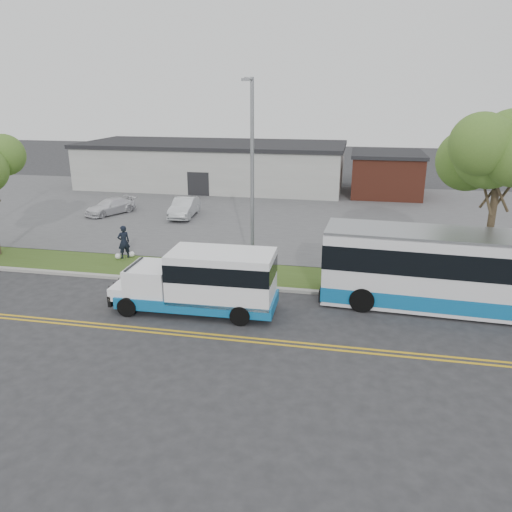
% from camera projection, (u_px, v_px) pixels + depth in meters
% --- Properties ---
extents(ground, '(140.00, 140.00, 0.00)m').
position_uv_depth(ground, '(178.00, 292.00, 23.42)').
color(ground, '#28282B').
rests_on(ground, ground).
extents(lane_line_north, '(70.00, 0.12, 0.01)m').
position_uv_depth(lane_line_north, '(145.00, 328.00, 19.83)').
color(lane_line_north, gold).
rests_on(lane_line_north, ground).
extents(lane_line_south, '(70.00, 0.12, 0.01)m').
position_uv_depth(lane_line_south, '(141.00, 331.00, 19.55)').
color(lane_line_south, gold).
rests_on(lane_line_south, ground).
extents(curb, '(80.00, 0.30, 0.15)m').
position_uv_depth(curb, '(185.00, 282.00, 24.42)').
color(curb, '#9E9B93').
rests_on(curb, ground).
extents(verge, '(80.00, 3.30, 0.10)m').
position_uv_depth(verge, '(197.00, 271.00, 26.10)').
color(verge, '#374E1A').
rests_on(verge, ground).
extents(parking_lot, '(80.00, 25.00, 0.10)m').
position_uv_depth(parking_lot, '(252.00, 211.00, 39.24)').
color(parking_lot, '#4C4C4F').
rests_on(parking_lot, ground).
extents(commercial_building, '(25.40, 10.40, 4.35)m').
position_uv_depth(commercial_building, '(213.00, 165.00, 49.02)').
color(commercial_building, '#9E9E99').
rests_on(commercial_building, ground).
extents(brick_wing, '(6.30, 7.30, 3.90)m').
position_uv_depth(brick_wing, '(386.00, 174.00, 45.05)').
color(brick_wing, brown).
rests_on(brick_wing, ground).
extents(tree_east, '(5.20, 5.20, 8.33)m').
position_uv_depth(tree_east, '(501.00, 158.00, 21.64)').
color(tree_east, '#3B2C20').
rests_on(tree_east, verge).
extents(streetlight_near, '(0.35, 1.53, 9.50)m').
position_uv_depth(streetlight_near, '(252.00, 174.00, 23.77)').
color(streetlight_near, gray).
rests_on(streetlight_near, verge).
extents(shuttle_bus, '(7.11, 2.52, 2.70)m').
position_uv_depth(shuttle_bus, '(206.00, 280.00, 20.94)').
color(shuttle_bus, '#0E5E99').
rests_on(shuttle_bus, ground).
extents(transit_bus, '(12.33, 3.48, 3.38)m').
position_uv_depth(transit_bus, '(469.00, 272.00, 21.03)').
color(transit_bus, silver).
rests_on(transit_bus, ground).
extents(pedestrian, '(0.80, 0.79, 1.87)m').
position_uv_depth(pedestrian, '(124.00, 242.00, 27.68)').
color(pedestrian, black).
rests_on(pedestrian, verge).
extents(parked_car_a, '(1.87, 4.43, 1.42)m').
position_uv_depth(parked_car_a, '(184.00, 207.00, 37.09)').
color(parked_car_a, silver).
rests_on(parked_car_a, parking_lot).
extents(parked_car_b, '(3.32, 4.34, 1.17)m').
position_uv_depth(parked_car_b, '(110.00, 206.00, 37.97)').
color(parked_car_b, white).
rests_on(parked_car_b, parking_lot).
extents(grocery_bag_left, '(0.32, 0.32, 0.32)m').
position_uv_depth(grocery_bag_left, '(118.00, 256.00, 27.75)').
color(grocery_bag_left, white).
rests_on(grocery_bag_left, verge).
extents(grocery_bag_right, '(0.32, 0.32, 0.32)m').
position_uv_depth(grocery_bag_right, '(132.00, 254.00, 28.10)').
color(grocery_bag_right, white).
rests_on(grocery_bag_right, verge).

